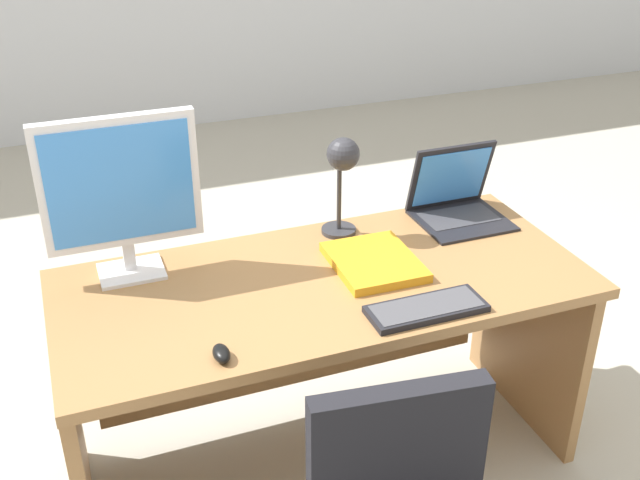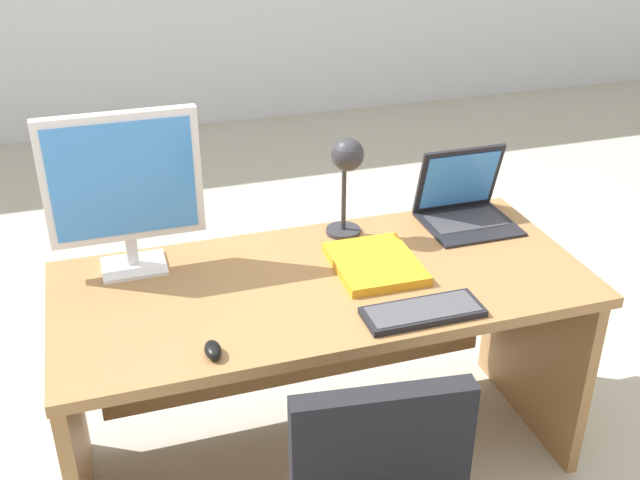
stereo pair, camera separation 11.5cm
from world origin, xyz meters
The scene contains 8 objects.
ground centered at (0.00, 1.50, 0.00)m, with size 12.00×12.00×0.00m, color #B7B2A3.
desk centered at (0.00, 0.05, 0.53)m, with size 1.65×0.74×0.75m.
monitor centered at (-0.55, 0.25, 1.04)m, with size 0.47×0.16×0.52m.
laptop centered at (0.60, 0.26, 0.82)m, with size 0.31×0.28×0.26m.
keyboard centered at (0.21, -0.27, 0.76)m, with size 0.35×0.13×0.02m.
mouse centered at (-0.40, -0.28, 0.76)m, with size 0.04×0.08×0.04m.
desk_lamp centered at (0.16, 0.25, 1.00)m, with size 0.12×0.14×0.36m.
book centered at (0.18, 0.02, 0.76)m, with size 0.26×0.32×0.03m.
Camera 2 is at (-0.62, -1.94, 1.97)m, focal length 42.95 mm.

